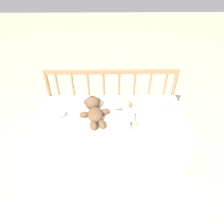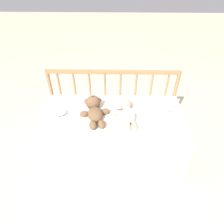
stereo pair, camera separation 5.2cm
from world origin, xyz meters
name	(u,v)px [view 1 (the left image)]	position (x,y,z in m)	size (l,w,h in m)	color
ground_plane	(112,149)	(0.00, 0.00, 0.00)	(12.00, 12.00, 0.00)	#C6B293
crib_mattress	(112,134)	(0.00, 0.00, 0.23)	(1.35, 0.68, 0.46)	white
crib_rail	(111,88)	(0.00, 0.36, 0.54)	(1.35, 0.04, 0.75)	#997047
blanket	(110,118)	(-0.01, -0.03, 0.47)	(0.78, 0.50, 0.01)	silver
teddy_bear	(94,110)	(-0.16, 0.03, 0.52)	(0.29, 0.40, 0.14)	brown
baby	(127,111)	(0.14, 0.01, 0.51)	(0.28, 0.37, 0.12)	white
small_pillow	(52,113)	(-0.55, 0.02, 0.49)	(0.26, 0.13, 0.06)	silver
baby_bottle	(170,115)	(0.54, -0.01, 0.49)	(0.05, 0.15, 0.05)	white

